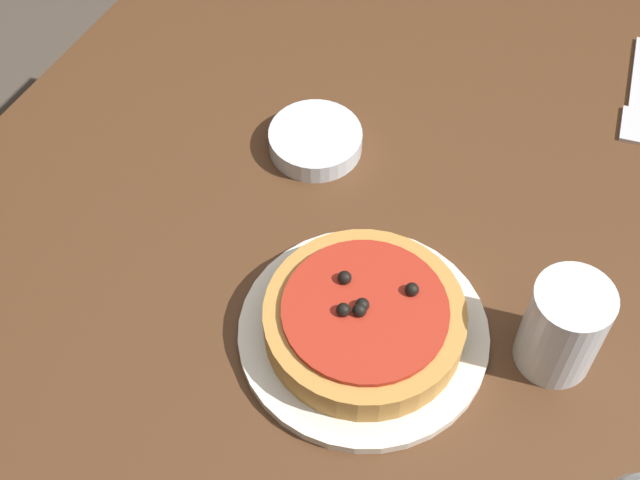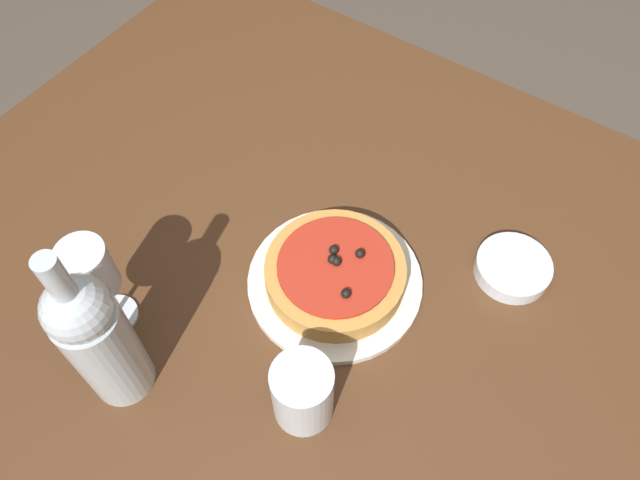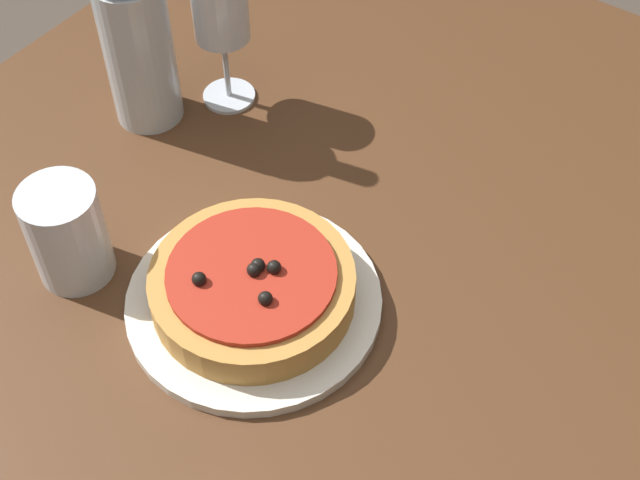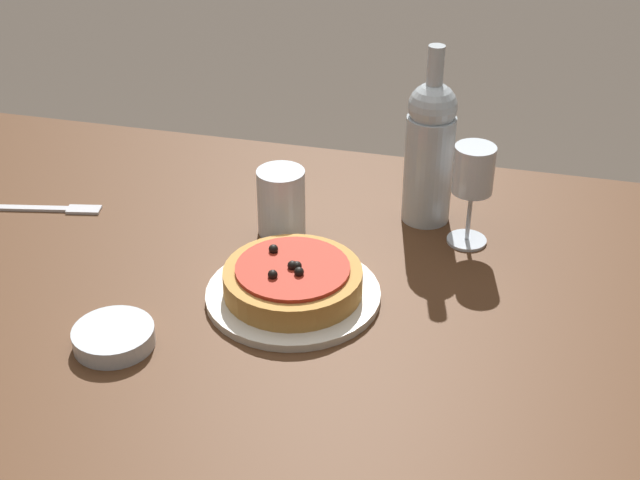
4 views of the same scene
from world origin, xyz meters
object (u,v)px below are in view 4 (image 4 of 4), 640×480
(dinner_plate, at_px, (293,295))
(wine_glass, at_px, (473,174))
(water_cup, at_px, (281,202))
(side_bowl, at_px, (114,337))
(pizza, at_px, (293,279))
(dining_table, at_px, (236,340))
(fork, at_px, (54,209))
(wine_bottle, at_px, (430,149))

(dinner_plate, xyz_separation_m, wine_glass, (0.23, 0.22, 0.12))
(water_cup, height_order, side_bowl, water_cup)
(wine_glass, distance_m, water_cup, 0.31)
(side_bowl, bearing_deg, pizza, 38.63)
(dining_table, height_order, fork, fork)
(pizza, height_order, wine_glass, wine_glass)
(pizza, xyz_separation_m, fork, (-0.46, 0.15, -0.03))
(wine_bottle, relative_size, water_cup, 2.71)
(wine_glass, relative_size, wine_bottle, 0.56)
(water_cup, distance_m, side_bowl, 0.37)
(dining_table, xyz_separation_m, wine_bottle, (0.24, 0.29, 0.21))
(dinner_plate, bearing_deg, wine_glass, 43.76)
(dining_table, distance_m, dinner_plate, 0.12)
(water_cup, bearing_deg, side_bowl, -111.82)
(dinner_plate, bearing_deg, dining_table, -168.96)
(dining_table, height_order, dinner_plate, dinner_plate)
(pizza, relative_size, fork, 1.07)
(wine_bottle, xyz_separation_m, water_cup, (-0.22, -0.10, -0.07))
(pizza, relative_size, wine_glass, 1.20)
(dinner_plate, xyz_separation_m, water_cup, (-0.07, 0.18, 0.05))
(water_cup, bearing_deg, pizza, -68.88)
(pizza, height_order, wine_bottle, wine_bottle)
(side_bowl, bearing_deg, dining_table, 51.08)
(dinner_plate, relative_size, side_bowl, 2.30)
(dinner_plate, distance_m, side_bowl, 0.26)
(dining_table, bearing_deg, wine_bottle, 51.07)
(wine_glass, xyz_separation_m, fork, (-0.69, -0.07, -0.12))
(dining_table, distance_m, water_cup, 0.24)
(side_bowl, height_order, fork, side_bowl)
(dining_table, distance_m, pizza, 0.14)
(dinner_plate, relative_size, wine_glass, 1.51)
(water_cup, height_order, fork, water_cup)
(water_cup, relative_size, side_bowl, 1.00)
(pizza, xyz_separation_m, wine_glass, (0.23, 0.22, 0.09))
(pizza, bearing_deg, dining_table, -168.97)
(dinner_plate, distance_m, water_cup, 0.20)
(dining_table, bearing_deg, fork, 156.38)
(dining_table, bearing_deg, water_cup, 84.74)
(wine_bottle, bearing_deg, fork, -168.19)
(pizza, distance_m, side_bowl, 0.26)
(side_bowl, distance_m, fork, 0.41)
(dining_table, xyz_separation_m, pizza, (0.09, 0.02, 0.11))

